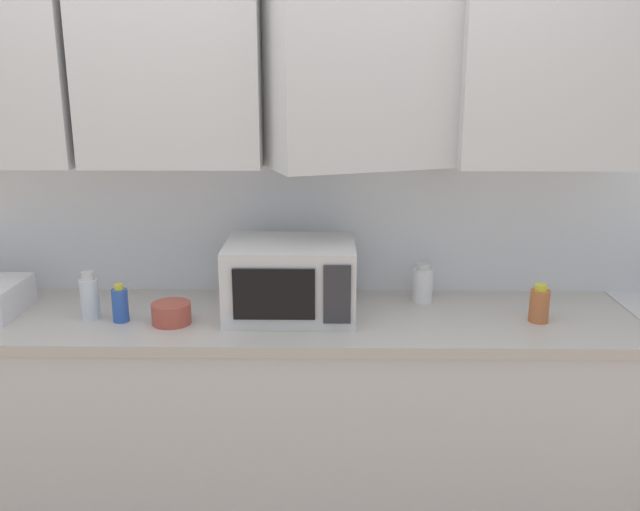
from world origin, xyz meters
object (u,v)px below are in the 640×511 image
at_px(bottle_blue_cleaner, 120,304).
at_px(bottle_spice_jar, 539,305).
at_px(bottle_white_jar, 423,284).
at_px(bowl_ceramic_small, 171,313).
at_px(microwave, 291,279).
at_px(bottle_clear_tall, 90,297).

height_order(bottle_blue_cleaner, bottle_spice_jar, same).
relative_size(bottle_white_jar, bowl_ceramic_small, 1.12).
bearing_deg(bowl_ceramic_small, microwave, 13.19).
bearing_deg(bottle_white_jar, bottle_spice_jar, -28.74).
xyz_separation_m(bottle_blue_cleaner, bottle_white_jar, (1.14, 0.24, 0.01)).
height_order(bottle_clear_tall, bowl_ceramic_small, bottle_clear_tall).
bearing_deg(microwave, bottle_white_jar, 16.47).
height_order(bottle_blue_cleaner, bowl_ceramic_small, bottle_blue_cleaner).
bearing_deg(bottle_blue_cleaner, bowl_ceramic_small, -5.11).
xyz_separation_m(microwave, bottle_white_jar, (0.52, 0.15, -0.07)).
relative_size(bottle_clear_tall, bowl_ceramic_small, 1.25).
bearing_deg(bottle_clear_tall, bottle_white_jar, 9.33).
bearing_deg(bottle_white_jar, bottle_clear_tall, -170.67).
distance_m(bottle_clear_tall, bottle_white_jar, 1.28).
bearing_deg(bottle_spice_jar, microwave, 175.92).
xyz_separation_m(microwave, bowl_ceramic_small, (-0.43, -0.10, -0.10)).
height_order(microwave, bottle_clear_tall, microwave).
relative_size(bottle_blue_cleaner, bottle_white_jar, 0.89).
relative_size(bottle_clear_tall, bottle_spice_jar, 1.26).
bearing_deg(microwave, bottle_spice_jar, -4.08).
distance_m(microwave, bottle_clear_tall, 0.75).
height_order(bottle_clear_tall, bottle_spice_jar, bottle_clear_tall).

